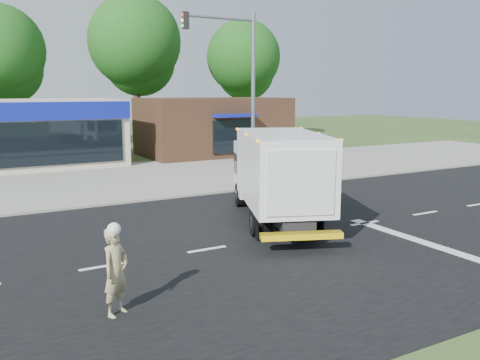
% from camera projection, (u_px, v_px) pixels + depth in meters
% --- Properties ---
extents(ground, '(120.00, 120.00, 0.00)m').
position_uv_depth(ground, '(293.00, 236.00, 16.03)').
color(ground, '#385123').
rests_on(ground, ground).
extents(road_asphalt, '(60.00, 14.00, 0.02)m').
position_uv_depth(road_asphalt, '(293.00, 235.00, 16.03)').
color(road_asphalt, black).
rests_on(road_asphalt, ground).
extents(sidewalk, '(60.00, 2.40, 0.12)m').
position_uv_depth(sidewalk, '(189.00, 190.00, 23.08)').
color(sidewalk, gray).
rests_on(sidewalk, ground).
extents(parking_apron, '(60.00, 9.00, 0.02)m').
position_uv_depth(parking_apron, '(148.00, 173.00, 28.08)').
color(parking_apron, gray).
rests_on(parking_apron, ground).
extents(lane_markings, '(55.20, 7.00, 0.01)m').
position_uv_depth(lane_markings, '(355.00, 240.00, 15.51)').
color(lane_markings, silver).
rests_on(lane_markings, road_asphalt).
extents(ems_box_truck, '(4.68, 7.51, 3.19)m').
position_uv_depth(ems_box_truck, '(277.00, 171.00, 17.23)').
color(ems_box_truck, black).
rests_on(ems_box_truck, ground).
extents(emergency_worker, '(0.80, 0.75, 1.94)m').
position_uv_depth(emergency_worker, '(116.00, 270.00, 10.23)').
color(emergency_worker, tan).
rests_on(emergency_worker, ground).
extents(brown_storefront, '(10.00, 6.70, 4.00)m').
position_uv_depth(brown_storefront, '(213.00, 126.00, 36.23)').
color(brown_storefront, '#382316').
rests_on(brown_storefront, ground).
extents(traffic_signal_pole, '(3.51, 0.25, 8.00)m').
position_uv_depth(traffic_signal_pole, '(241.00, 81.00, 22.84)').
color(traffic_signal_pole, gray).
rests_on(traffic_signal_pole, ground).
extents(background_trees, '(36.77, 7.39, 12.10)m').
position_uv_depth(background_trees, '(73.00, 52.00, 38.59)').
color(background_trees, '#332114').
rests_on(background_trees, ground).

